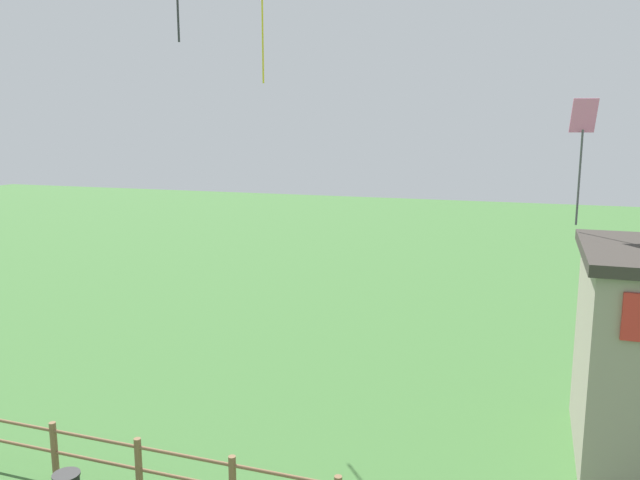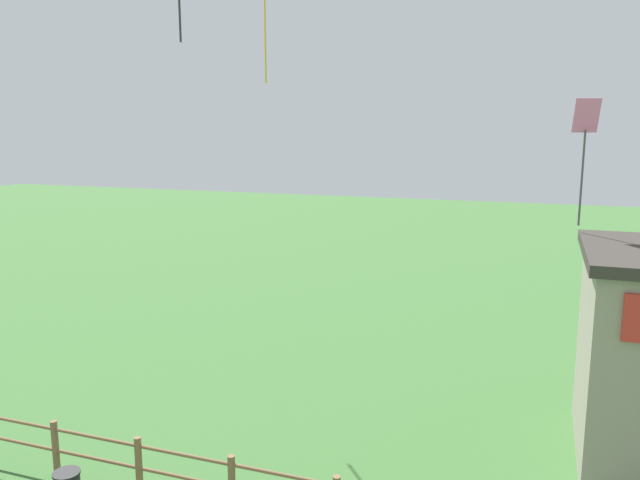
{
  "view_description": "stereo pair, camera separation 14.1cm",
  "coord_description": "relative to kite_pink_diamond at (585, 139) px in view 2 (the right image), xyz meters",
  "views": [
    {
      "loc": [
        3.95,
        -3.24,
        7.11
      ],
      "look_at": [
        0.0,
        8.21,
        4.94
      ],
      "focal_mm": 35.0,
      "sensor_mm": 36.0,
      "label": 1
    },
    {
      "loc": [
        4.08,
        -3.19,
        7.11
      ],
      "look_at": [
        0.0,
        8.21,
        4.94
      ],
      "focal_mm": 35.0,
      "sensor_mm": 36.0,
      "label": 2
    }
  ],
  "objects": [
    {
      "name": "kite_pink_diamond",
      "position": [
        0.0,
        0.0,
        0.0
      ],
      "size": [
        0.62,
        0.37,
        2.97
      ],
      "color": "pink"
    }
  ]
}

